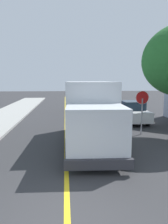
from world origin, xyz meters
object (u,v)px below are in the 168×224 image
(parked_car_near, at_px, (89,112))
(stop_sign, at_px, (142,104))
(parked_van_across, at_px, (132,112))
(box_truck, at_px, (90,110))
(parked_car_mid, at_px, (83,104))

(parked_car_near, relative_size, stop_sign, 1.68)
(parked_car_near, bearing_deg, parked_van_across, -8.85)
(parked_van_across, xyz_separation_m, stop_sign, (-0.62, -3.81, 1.06))
(parked_car_near, bearing_deg, stop_sign, -58.13)
(box_truck, relative_size, parked_car_mid, 1.65)
(parked_van_across, bearing_deg, parked_car_mid, 117.40)
(parked_van_across, bearing_deg, parked_car_near, 171.15)
(parked_car_mid, distance_m, stop_sign, 10.60)
(parked_van_across, bearing_deg, box_truck, -126.38)
(parked_car_mid, height_order, parked_van_across, same)
(parked_car_near, distance_m, stop_sign, 5.21)
(box_truck, distance_m, stop_sign, 3.63)
(box_truck, height_order, parked_car_near, box_truck)
(box_truck, distance_m, parked_car_mid, 11.77)
(parked_car_near, xyz_separation_m, parked_car_mid, (0.00, 5.87, 0.00))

